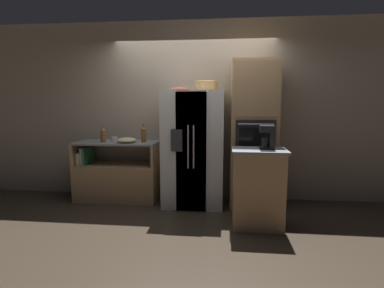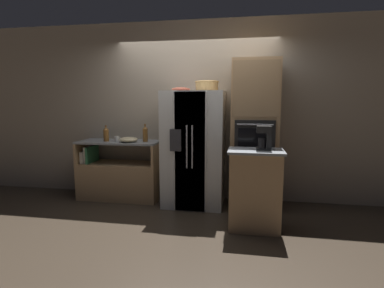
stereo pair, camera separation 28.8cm
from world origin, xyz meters
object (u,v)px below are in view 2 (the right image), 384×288
(refrigerator, at_px, (194,149))
(bottle_short, at_px, (145,134))
(fruit_bowl, at_px, (181,89))
(wicker_basket, at_px, (207,86))
(mug, at_px, (117,139))
(bottle_tall, at_px, (106,134))
(mixing_bowl, at_px, (129,139))
(coffee_maker, at_px, (265,137))
(wall_oven, at_px, (254,135))

(refrigerator, bearing_deg, bottle_short, 173.68)
(fruit_bowl, bearing_deg, wicker_basket, -4.17)
(refrigerator, relative_size, mug, 15.63)
(bottle_tall, xyz_separation_m, bottle_short, (0.62, 0.08, 0.01))
(bottle_tall, height_order, mixing_bowl, bottle_tall)
(mug, height_order, mixing_bowl, mug)
(mug, bearing_deg, bottle_tall, -171.11)
(mug, distance_m, coffee_maker, 2.35)
(bottle_short, relative_size, mixing_bowl, 0.98)
(fruit_bowl, bearing_deg, bottle_tall, -176.20)
(wall_oven, relative_size, fruit_bowl, 7.63)
(wicker_basket, bearing_deg, coffee_maker, -43.86)
(bottle_tall, bearing_deg, bottle_short, 7.38)
(fruit_bowl, relative_size, bottle_short, 1.00)
(wall_oven, bearing_deg, wicker_basket, 178.93)
(refrigerator, xyz_separation_m, mixing_bowl, (-1.03, -0.00, 0.12))
(bottle_tall, bearing_deg, wall_oven, 0.93)
(bottle_tall, xyz_separation_m, mixing_bowl, (0.38, -0.01, -0.08))
(mug, relative_size, mixing_bowl, 0.38)
(bottle_tall, bearing_deg, wicker_basket, 1.81)
(wicker_basket, relative_size, bottle_tall, 1.37)
(bottle_tall, height_order, bottle_short, bottle_short)
(coffee_maker, bearing_deg, wicker_basket, 136.14)
(bottle_tall, bearing_deg, mug, 8.89)
(wall_oven, xyz_separation_m, bottle_short, (-1.66, 0.04, -0.01))
(wicker_basket, relative_size, bottle_short, 1.24)
(bottle_short, height_order, coffee_maker, coffee_maker)
(refrigerator, bearing_deg, bottle_tall, 179.70)
(wicker_basket, relative_size, mixing_bowl, 1.22)
(wicker_basket, bearing_deg, fruit_bowl, 175.83)
(bottle_tall, relative_size, bottle_short, 0.91)
(refrigerator, height_order, mixing_bowl, refrigerator)
(mixing_bowl, bearing_deg, mug, 169.62)
(fruit_bowl, height_order, coffee_maker, fruit_bowl)
(bottle_short, height_order, mixing_bowl, bottle_short)
(coffee_maker, bearing_deg, bottle_short, 155.64)
(wicker_basket, distance_m, coffee_maker, 1.29)
(refrigerator, distance_m, wall_oven, 0.90)
(fruit_bowl, xyz_separation_m, bottle_tall, (-1.19, -0.08, -0.69))
(refrigerator, distance_m, bottle_tall, 1.42)
(bottle_tall, bearing_deg, mixing_bowl, -1.86)
(bottle_short, bearing_deg, coffee_maker, -24.36)
(wicker_basket, xyz_separation_m, coffee_maker, (0.80, -0.77, -0.65))
(refrigerator, height_order, wall_oven, wall_oven)
(coffee_maker, bearing_deg, fruit_bowl, 146.24)
(fruit_bowl, distance_m, mixing_bowl, 1.12)
(bottle_tall, relative_size, coffee_maker, 0.88)
(mixing_bowl, bearing_deg, fruit_bowl, 6.41)
(bottle_tall, xyz_separation_m, mug, (0.17, 0.03, -0.08))
(fruit_bowl, bearing_deg, coffee_maker, -33.76)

